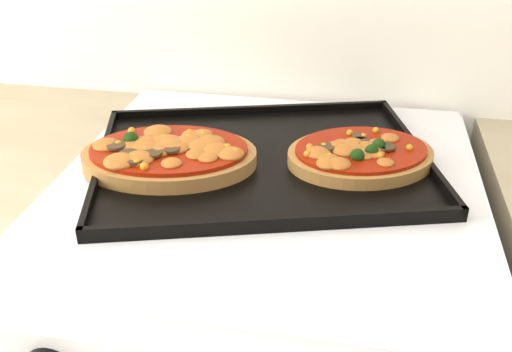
# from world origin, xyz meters

# --- Properties ---
(baking_tray) EXTENTS (0.55, 0.47, 0.02)m
(baking_tray) POSITION_xyz_m (-0.04, 1.74, 0.92)
(baking_tray) COLOR black
(baking_tray) RESTS_ON stove
(pizza_left) EXTENTS (0.27, 0.21, 0.04)m
(pizza_left) POSITION_xyz_m (-0.16, 1.70, 0.94)
(pizza_left) COLOR #A86D3A
(pizza_left) RESTS_ON baking_tray
(pizza_right) EXTENTS (0.25, 0.22, 0.03)m
(pizza_right) POSITION_xyz_m (0.10, 1.76, 0.94)
(pizza_right) COLOR #A86D3A
(pizza_right) RESTS_ON baking_tray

